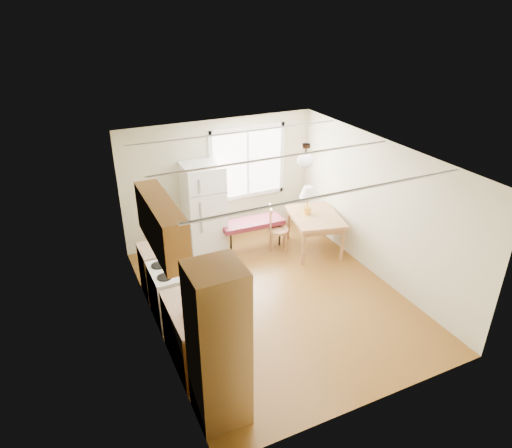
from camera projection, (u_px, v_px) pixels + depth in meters
room_shell at (277, 232)px, 7.18m from camera, size 4.60×5.60×2.62m
kitchen_run at (186, 303)px, 6.20m from camera, size 0.65×3.40×2.20m
window_unit at (248, 163)px, 9.28m from camera, size 1.64×0.05×1.51m
pendant_light at (305, 159)px, 7.33m from camera, size 0.26×0.26×0.40m
refrigerator at (204, 208)px, 8.87m from camera, size 0.76×0.78×1.78m
bench at (252, 224)px, 9.09m from camera, size 1.28×0.50×0.59m
dining_table at (315, 220)px, 8.94m from camera, size 1.17×1.40×0.76m
chair at (274, 225)px, 9.02m from camera, size 0.45×0.44×0.91m
table_lamp at (308, 194)px, 8.77m from camera, size 0.33×0.33×0.57m
coffee_maker at (200, 319)px, 5.62m from camera, size 0.21×0.25×0.34m
kettle at (188, 308)px, 5.88m from camera, size 0.11×0.11×0.21m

